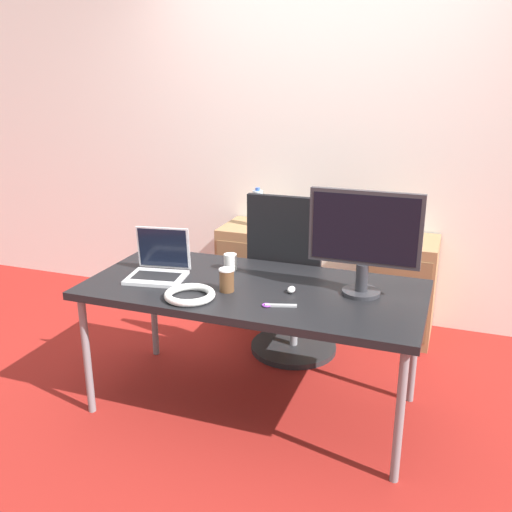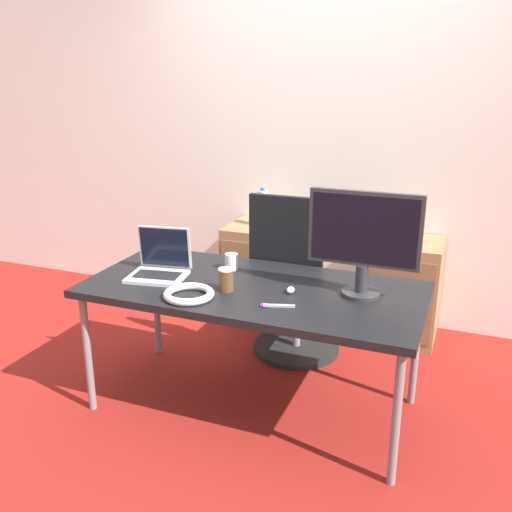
% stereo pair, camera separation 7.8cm
% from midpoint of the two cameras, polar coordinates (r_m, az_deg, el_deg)
% --- Properties ---
extents(ground_plane, '(14.00, 14.00, 0.00)m').
position_cam_midpoint_polar(ground_plane, '(3.25, -0.97, -14.70)').
color(ground_plane, maroon).
extents(wall_back, '(10.00, 0.05, 2.60)m').
position_cam_midpoint_polar(wall_back, '(4.12, 6.20, 11.64)').
color(wall_back, white).
rests_on(wall_back, ground_plane).
extents(desk, '(1.73, 0.82, 0.70)m').
position_cam_midpoint_polar(desk, '(2.94, -1.04, -3.84)').
color(desk, black).
rests_on(desk, ground_plane).
extents(office_chair, '(0.56, 0.56, 1.09)m').
position_cam_midpoint_polar(office_chair, '(3.59, 2.97, -3.97)').
color(office_chair, '#232326').
rests_on(office_chair, ground_plane).
extents(cabinet_left, '(0.49, 0.45, 0.69)m').
position_cam_midpoint_polar(cabinet_left, '(4.21, -0.38, -1.50)').
color(cabinet_left, '#99754C').
rests_on(cabinet_left, ground_plane).
extents(cabinet_right, '(0.49, 0.45, 0.69)m').
position_cam_midpoint_polar(cabinet_right, '(3.99, 13.40, -3.14)').
color(cabinet_right, '#99754C').
rests_on(cabinet_right, ground_plane).
extents(water_bottle, '(0.07, 0.07, 0.28)m').
position_cam_midpoint_polar(water_bottle, '(4.07, -0.39, 4.82)').
color(water_bottle, silver).
rests_on(water_bottle, cabinet_left).
extents(laptop_center, '(0.33, 0.30, 0.25)m').
position_cam_midpoint_polar(laptop_center, '(3.09, -10.42, -1.12)').
color(laptop_center, silver).
rests_on(laptop_center, desk).
extents(monitor, '(0.54, 0.19, 0.52)m').
position_cam_midpoint_polar(monitor, '(2.77, 9.99, 1.79)').
color(monitor, '#2D2D33').
rests_on(monitor, desk).
extents(mouse, '(0.04, 0.06, 0.03)m').
position_cam_midpoint_polar(mouse, '(2.84, 2.76, -3.38)').
color(mouse, silver).
rests_on(mouse, desk).
extents(coffee_cup_white, '(0.07, 0.07, 0.09)m').
position_cam_midpoint_polar(coffee_cup_white, '(3.15, -3.30, -0.59)').
color(coffee_cup_white, white).
rests_on(coffee_cup_white, desk).
extents(coffee_cup_brown, '(0.08, 0.08, 0.12)m').
position_cam_midpoint_polar(coffee_cup_brown, '(2.85, -3.73, -2.41)').
color(coffee_cup_brown, brown).
rests_on(coffee_cup_brown, desk).
extents(cable_coil, '(0.25, 0.25, 0.04)m').
position_cam_midpoint_polar(cable_coil, '(2.79, -7.45, -3.86)').
color(cable_coil, white).
rests_on(cable_coil, desk).
extents(scissors, '(0.17, 0.08, 0.01)m').
position_cam_midpoint_polar(scissors, '(2.68, 1.17, -4.96)').
color(scissors, '#B2B2B7').
rests_on(scissors, desk).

